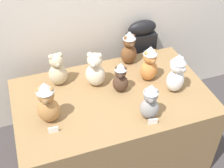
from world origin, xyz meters
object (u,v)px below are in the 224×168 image
object	(u,v)px
teddy_bear_chestnut	(129,48)
teddy_bear_ginger	(149,64)
teddy_bear_cocoa	(120,78)
teddy_bear_caramel	(47,103)
teddy_bear_ash	(150,102)
teddy_bear_sand	(57,70)
display_table	(112,127)
teddy_bear_cream	(95,70)
instrument_case	(140,64)
teddy_bear_snow	(177,73)

from	to	relation	value
teddy_bear_chestnut	teddy_bear_ginger	world-z (taller)	teddy_bear_ginger
teddy_bear_chestnut	teddy_bear_cocoa	xyz separation A→B (m)	(-0.20, -0.34, -0.02)
teddy_bear_chestnut	teddy_bear_caramel	size ratio (longest dim) A/B	0.91
teddy_bear_ginger	teddy_bear_ash	bearing A→B (deg)	-119.45
teddy_bear_chestnut	teddy_bear_sand	xyz separation A→B (m)	(-0.65, -0.09, -0.02)
teddy_bear_chestnut	teddy_bear_ginger	xyz separation A→B (m)	(0.07, -0.27, 0.00)
display_table	teddy_bear_cream	bearing A→B (deg)	115.69
teddy_bear_ginger	teddy_bear_sand	xyz separation A→B (m)	(-0.72, 0.19, -0.02)
display_table	teddy_bear_cream	world-z (taller)	teddy_bear_cream
display_table	teddy_bear_caramel	bearing A→B (deg)	-168.89
instrument_case	teddy_bear_sand	xyz separation A→B (m)	(-0.87, -0.32, 0.37)
teddy_bear_cocoa	teddy_bear_caramel	distance (m)	0.61
teddy_bear_cocoa	teddy_bear_sand	world-z (taller)	teddy_bear_sand
instrument_case	teddy_bear_cream	xyz separation A→B (m)	(-0.59, -0.43, 0.38)
teddy_bear_ginger	teddy_bear_cocoa	bearing A→B (deg)	-172.88
teddy_bear_chestnut	teddy_bear_caramel	bearing A→B (deg)	-157.65
display_table	teddy_bear_cream	distance (m)	0.55
teddy_bear_ash	teddy_bear_ginger	xyz separation A→B (m)	(0.18, 0.40, 0.01)
teddy_bear_caramel	teddy_bear_ginger	bearing A→B (deg)	27.12
teddy_bear_sand	teddy_bear_cocoa	bearing A→B (deg)	-33.80
teddy_bear_caramel	teddy_bear_cocoa	bearing A→B (deg)	27.11
teddy_bear_chestnut	teddy_bear_ginger	distance (m)	0.28
teddy_bear_cocoa	teddy_bear_ginger	distance (m)	0.28
display_table	instrument_case	xyz separation A→B (m)	(0.51, 0.60, 0.14)
teddy_bear_cream	teddy_bear_snow	xyz separation A→B (m)	(0.58, -0.27, 0.02)
teddy_bear_cream	teddy_bear_ash	xyz separation A→B (m)	(0.26, -0.48, 0.00)
teddy_bear_snow	teddy_bear_ginger	bearing A→B (deg)	97.52
teddy_bear_snow	teddy_bear_cream	bearing A→B (deg)	126.23
display_table	teddy_bear_cocoa	world-z (taller)	teddy_bear_cocoa
instrument_case	teddy_bear_snow	world-z (taller)	teddy_bear_snow
teddy_bear_cream	teddy_bear_ash	size ratio (longest dim) A/B	1.02
teddy_bear_chestnut	teddy_bear_ash	size ratio (longest dim) A/B	1.04
teddy_bear_ginger	teddy_bear_chestnut	bearing A→B (deg)	98.69
teddy_bear_cream	teddy_bear_cocoa	bearing A→B (deg)	-11.82
instrument_case	teddy_bear_snow	xyz separation A→B (m)	(-0.01, -0.69, 0.41)
teddy_bear_ash	teddy_bear_chestnut	bearing A→B (deg)	103.47
instrument_case	teddy_bear_snow	distance (m)	0.80
display_table	teddy_bear_sand	size ratio (longest dim) A/B	5.17
teddy_bear_ginger	teddy_bear_sand	size ratio (longest dim) A/B	1.09
teddy_bear_sand	teddy_bear_ash	bearing A→B (deg)	-52.07
teddy_bear_snow	teddy_bear_caramel	size ratio (longest dim) A/B	0.98
teddy_bear_cocoa	teddy_bear_sand	xyz separation A→B (m)	(-0.45, 0.25, 0.00)
teddy_bear_cocoa	teddy_bear_snow	distance (m)	0.44
teddy_bear_cream	teddy_bear_sand	distance (m)	0.30
teddy_bear_caramel	teddy_bear_sand	bearing A→B (deg)	83.67
instrument_case	teddy_bear_caramel	bearing A→B (deg)	-145.80
display_table	teddy_bear_chestnut	xyz separation A→B (m)	(0.28, 0.37, 0.53)
display_table	teddy_bear_ash	bearing A→B (deg)	-59.61
instrument_case	teddy_bear_sand	distance (m)	1.00
teddy_bear_chestnut	teddy_bear_sand	size ratio (longest dim) A/B	1.07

